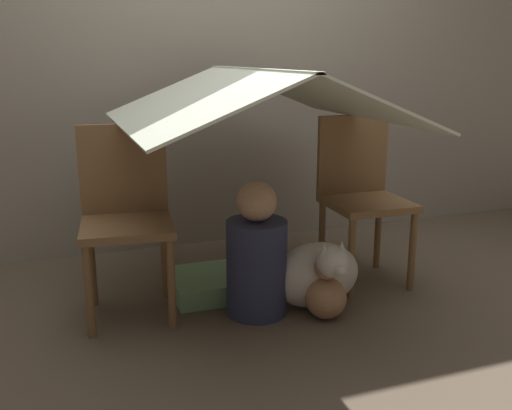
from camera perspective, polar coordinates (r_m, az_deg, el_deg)
The scene contains 9 objects.
ground_plane at distance 2.70m, azimuth 1.46°, elevation -10.82°, with size 8.80×8.80×0.00m, color brown.
wall_back at distance 3.54m, azimuth -5.46°, elevation 16.03°, with size 7.00×0.05×2.50m.
chair_left at distance 2.65m, azimuth -12.88°, elevation -0.64°, with size 0.44×0.44×0.86m.
chair_right at distance 3.03m, azimuth 10.48°, elevation 1.40°, with size 0.41×0.41×0.86m.
sheet_canopy at distance 2.63m, azimuth 0.00°, elevation 10.86°, with size 1.22×1.32×0.25m.
person_front at distance 2.61m, azimuth 0.07°, elevation -5.32°, with size 0.28×0.28×0.63m.
dog at distance 2.71m, azimuth 6.17°, elevation -6.83°, with size 0.44×0.37×0.37m.
floor_cushion at distance 2.92m, azimuth -3.74°, elevation -7.74°, with size 0.48×0.38×0.10m.
plush_toy at distance 2.64m, azimuth 7.01°, elevation -8.68°, with size 0.19×0.19×0.30m.
Camera 1 is at (-0.89, -2.27, 1.16)m, focal length 40.00 mm.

